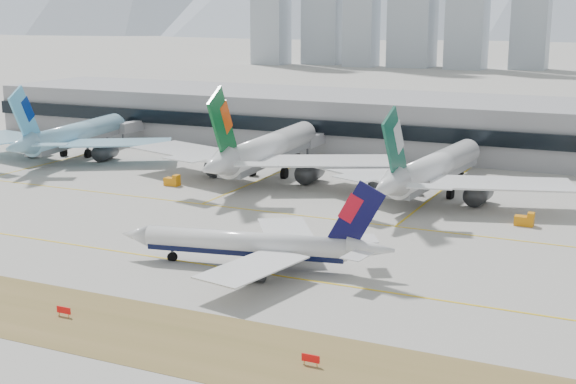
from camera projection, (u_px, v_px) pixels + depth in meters
The scene contains 10 objects.
ground at pixel (236, 258), 130.56m from camera, with size 3000.00×3000.00×0.00m, color gray.
taxiing_airliner at pixel (255, 245), 125.21m from camera, with size 44.48×38.20×15.02m.
widebody_korean at pixel (73, 136), 219.01m from camera, with size 61.14×60.43×22.05m.
widebody_eva at pixel (266, 151), 192.11m from camera, with size 68.80×67.45×24.57m.
widebody_cathay at pixel (433, 170), 171.81m from camera, with size 62.74×61.58×22.43m.
terminal at pixel (427, 124), 230.39m from camera, with size 280.00×43.10×15.00m.
hold_sign_left at pixel (64, 310), 105.50m from camera, with size 2.20×0.15×1.35m.
hold_sign_right at pixel (311, 358), 90.86m from camera, with size 2.20×0.15×1.35m.
gse_c at pixel (525, 220), 150.20m from camera, with size 3.55×2.00×2.60m.
gse_b at pixel (173, 181), 184.68m from camera, with size 3.55×2.00×2.60m.
Camera 1 is at (60.60, -109.60, 39.39)m, focal length 50.00 mm.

